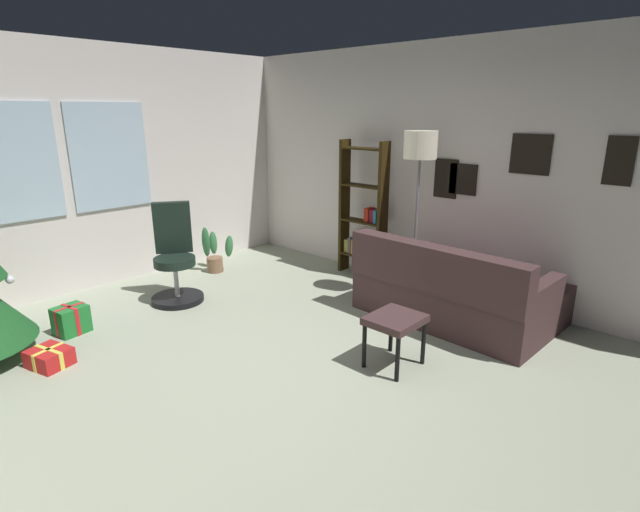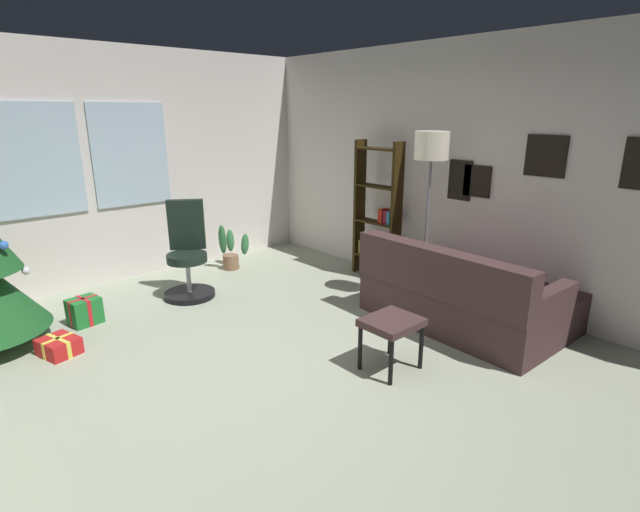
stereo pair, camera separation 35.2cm
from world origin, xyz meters
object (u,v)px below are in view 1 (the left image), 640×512
object	(u,v)px
couch	(463,293)
gift_box_red	(49,357)
floor_lamp	(420,159)
gift_box_green	(71,320)
bookshelf	(363,218)
office_chair	(175,263)
footstool	(395,324)
potted_plant	(215,253)

from	to	relation	value
couch	gift_box_red	world-z (taller)	couch
couch	floor_lamp	xyz separation A→B (m)	(0.17, 0.68, 1.25)
gift_box_green	bookshelf	bearing A→B (deg)	-16.49
gift_box_red	office_chair	distance (m)	1.64
footstool	gift_box_green	xyz separation A→B (m)	(-1.56, 2.58, -0.24)
gift_box_red	gift_box_green	distance (m)	0.63
couch	potted_plant	xyz separation A→B (m)	(-0.73, 3.12, -0.05)
couch	office_chair	size ratio (longest dim) A/B	1.74
couch	gift_box_green	distance (m)	3.77
gift_box_red	office_chair	world-z (taller)	office_chair
floor_lamp	potted_plant	distance (m)	2.91
floor_lamp	couch	bearing A→B (deg)	-103.76
office_chair	floor_lamp	distance (m)	2.84
footstool	bookshelf	xyz separation A→B (m)	(1.65, 1.63, 0.37)
bookshelf	floor_lamp	world-z (taller)	floor_lamp
couch	potted_plant	size ratio (longest dim) A/B	3.08
potted_plant	footstool	bearing A→B (deg)	-98.47
footstool	office_chair	size ratio (longest dim) A/B	0.41
gift_box_red	gift_box_green	xyz separation A→B (m)	(0.37, 0.51, 0.06)
gift_box_green	couch	bearing A→B (deg)	-42.81
office_chair	bookshelf	size ratio (longest dim) A/B	0.64
gift_box_green	office_chair	world-z (taller)	office_chair
footstool	bookshelf	distance (m)	2.35
bookshelf	potted_plant	xyz separation A→B (m)	(-1.19, 1.51, -0.50)
footstool	office_chair	bearing A→B (deg)	99.16
footstool	potted_plant	distance (m)	3.18
floor_lamp	potted_plant	bearing A→B (deg)	110.26
gift_box_green	footstool	bearing A→B (deg)	-58.80
office_chair	potted_plant	bearing A→B (deg)	31.11
office_chair	footstool	bearing A→B (deg)	-80.84
gift_box_green	floor_lamp	size ratio (longest dim) A/B	0.17
couch	footstool	xyz separation A→B (m)	(-1.20, -0.02, 0.08)
office_chair	floor_lamp	xyz separation A→B (m)	(1.79, -1.90, 1.13)
gift_box_red	office_chair	xyz separation A→B (m)	(1.52, 0.53, 0.35)
gift_box_red	footstool	bearing A→B (deg)	-46.94
gift_box_red	gift_box_green	world-z (taller)	gift_box_green
bookshelf	potted_plant	size ratio (longest dim) A/B	2.77
office_chair	potted_plant	distance (m)	1.05
couch	bookshelf	xyz separation A→B (m)	(0.45, 1.61, 0.45)
footstool	gift_box_green	size ratio (longest dim) A/B	1.42
couch	footstool	bearing A→B (deg)	-179.04
potted_plant	office_chair	bearing A→B (deg)	-148.89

